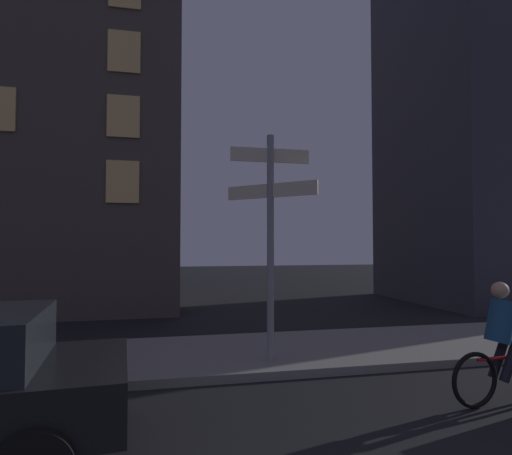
# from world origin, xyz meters

# --- Properties ---
(sidewalk_kerb) EXTENTS (40.00, 2.92, 0.14)m
(sidewalk_kerb) POSITION_xyz_m (0.00, 7.05, 0.07)
(sidewalk_kerb) COLOR gray
(sidewalk_kerb) RESTS_ON ground_plane
(signpost) EXTENTS (1.39, 1.27, 3.85)m
(signpost) POSITION_xyz_m (-0.69, 6.21, 2.42)
(signpost) COLOR gray
(signpost) RESTS_ON sidewalk_kerb
(cyclist) EXTENTS (1.82, 0.36, 1.61)m
(cyclist) POSITION_xyz_m (1.93, 3.98, 0.75)
(cyclist) COLOR black
(cyclist) RESTS_ON ground_plane
(building_right_block) EXTENTS (8.23, 6.13, 21.03)m
(building_right_block) POSITION_xyz_m (10.48, 12.98, 10.52)
(building_right_block) COLOR #383842
(building_right_block) RESTS_ON ground_plane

